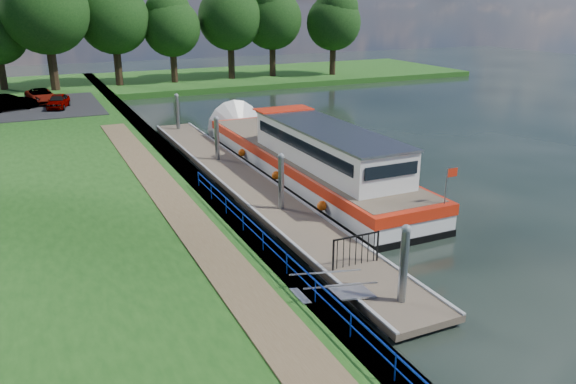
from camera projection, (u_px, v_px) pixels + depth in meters
name	position (u px, v px, depth m)	size (l,w,h in m)	color
ground	(391.00, 305.00, 17.94)	(160.00, 160.00, 0.00)	black
bank_edge	(187.00, 176.00, 29.64)	(1.10, 90.00, 0.78)	#473D2D
far_bank	(223.00, 78.00, 67.20)	(60.00, 18.00, 0.60)	#1B4915
footpath	(188.00, 219.00, 22.77)	(1.60, 40.00, 0.05)	brown
carpark	(10.00, 109.00, 45.83)	(14.00, 12.00, 0.06)	black
blue_fence	(274.00, 247.00, 18.98)	(0.04, 18.04, 0.72)	#0C2DBF
pontoon	(245.00, 184.00, 29.01)	(2.50, 30.00, 0.56)	brown
mooring_piles	(245.00, 164.00, 28.66)	(0.30, 27.30, 3.55)	gray
gangway	(333.00, 292.00, 17.42)	(2.58, 1.00, 0.92)	#A5A8AD
gate_panel	(356.00, 246.00, 19.45)	(1.85, 0.05, 1.15)	black
barge	(301.00, 156.00, 30.88)	(4.36, 21.15, 4.78)	black
horizon_trees	(102.00, 13.00, 56.42)	(54.38, 10.03, 12.87)	#332316
car_a	(58.00, 101.00, 45.68)	(1.37, 3.42, 1.16)	#999999
car_b	(10.00, 102.00, 44.81)	(1.36, 3.89, 1.28)	#999999
car_d	(42.00, 96.00, 47.88)	(2.04, 4.42, 1.23)	#999999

